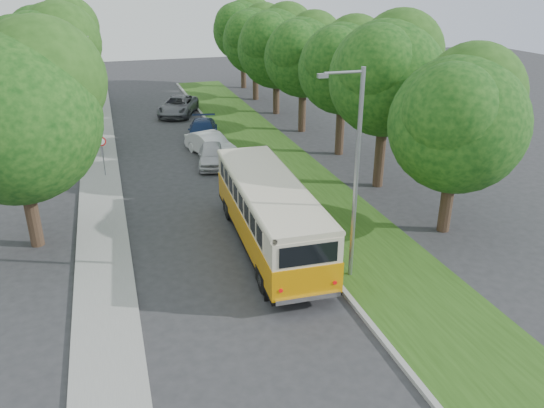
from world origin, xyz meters
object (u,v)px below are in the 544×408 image
object	(u,v)px
car_blue	(203,131)
lamppost_near	(354,171)
vintage_bus	(269,215)
car_grey	(178,106)
lamppost_far	(93,93)
car_white	(211,145)
car_silver	(212,155)

from	to	relation	value
car_blue	lamppost_near	bearing A→B (deg)	-71.95
lamppost_near	vintage_bus	world-z (taller)	lamppost_near
lamppost_near	car_grey	xyz separation A→B (m)	(-2.47, 28.47, -3.60)
lamppost_far	car_grey	world-z (taller)	lamppost_far
car_white	car_blue	world-z (taller)	car_white
vintage_bus	car_white	world-z (taller)	vintage_bus
lamppost_near	car_blue	world-z (taller)	lamppost_near
car_blue	car_white	bearing A→B (deg)	-79.36
lamppost_far	car_blue	world-z (taller)	lamppost_far
car_white	car_grey	distance (m)	11.83
car_blue	car_silver	bearing A→B (deg)	-82.04
car_silver	car_grey	bearing A→B (deg)	101.76
car_white	vintage_bus	bearing A→B (deg)	-109.52
car_blue	car_grey	bearing A→B (deg)	106.60
car_white	lamppost_far	bearing A→B (deg)	145.98
car_blue	car_grey	world-z (taller)	car_grey
car_white	car_grey	bearing A→B (deg)	73.21
lamppost_near	car_blue	distance (m)	20.60
lamppost_far	car_silver	xyz separation A→B (m)	(6.55, -3.81, -3.43)
lamppost_far	car_silver	distance (m)	8.32
lamppost_near	car_silver	size ratio (longest dim) A/B	1.98
vintage_bus	lamppost_far	bearing A→B (deg)	116.02
vintage_bus	car_blue	bearing A→B (deg)	91.22
car_silver	car_grey	size ratio (longest dim) A/B	0.73
car_silver	lamppost_near	bearing A→B (deg)	-69.62
car_silver	car_white	distance (m)	1.98
lamppost_far	vintage_bus	size ratio (longest dim) A/B	0.73
lamppost_near	vintage_bus	distance (m)	4.85
lamppost_far	car_silver	bearing A→B (deg)	-30.16
car_grey	car_blue	bearing A→B (deg)	-64.19
car_white	car_grey	size ratio (longest dim) A/B	0.81
car_grey	vintage_bus	bearing A→B (deg)	-67.42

